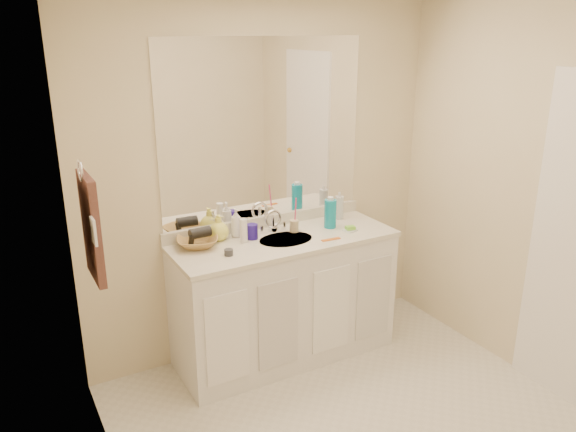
% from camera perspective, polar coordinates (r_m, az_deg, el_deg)
% --- Properties ---
extents(wall_back, '(2.60, 0.02, 2.40)m').
position_cam_1_polar(wall_back, '(3.87, -2.36, 3.45)').
color(wall_back, beige).
rests_on(wall_back, floor).
extents(wall_left, '(0.02, 2.60, 2.40)m').
position_cam_1_polar(wall_left, '(2.30, -16.80, -8.26)').
color(wall_left, beige).
rests_on(wall_left, floor).
extents(wall_right, '(0.02, 2.60, 2.40)m').
position_cam_1_polar(wall_right, '(3.75, 25.46, 1.13)').
color(wall_right, beige).
rests_on(wall_right, floor).
extents(vanity_cabinet, '(1.50, 0.55, 0.85)m').
position_cam_1_polar(vanity_cabinet, '(3.92, -0.36, -8.49)').
color(vanity_cabinet, white).
rests_on(vanity_cabinet, floor).
extents(countertop, '(1.52, 0.57, 0.03)m').
position_cam_1_polar(countertop, '(3.74, -0.38, -2.48)').
color(countertop, silver).
rests_on(countertop, vanity_cabinet).
extents(backsplash, '(1.52, 0.03, 0.08)m').
position_cam_1_polar(backsplash, '(3.94, -2.21, -0.54)').
color(backsplash, silver).
rests_on(backsplash, countertop).
extents(sink_basin, '(0.37, 0.37, 0.02)m').
position_cam_1_polar(sink_basin, '(3.72, -0.23, -2.53)').
color(sink_basin, beige).
rests_on(sink_basin, countertop).
extents(faucet, '(0.02, 0.02, 0.11)m').
position_cam_1_polar(faucet, '(3.85, -1.53, -0.76)').
color(faucet, silver).
rests_on(faucet, countertop).
extents(mirror, '(1.48, 0.01, 1.20)m').
position_cam_1_polar(mirror, '(3.78, -2.39, 8.70)').
color(mirror, white).
rests_on(mirror, wall_back).
extents(blue_mug, '(0.09, 0.09, 0.10)m').
position_cam_1_polar(blue_mug, '(3.71, -3.65, -1.59)').
color(blue_mug, '#25148E').
rests_on(blue_mug, countertop).
extents(tan_cup, '(0.06, 0.06, 0.08)m').
position_cam_1_polar(tan_cup, '(3.84, 0.63, -1.01)').
color(tan_cup, beige).
rests_on(tan_cup, countertop).
extents(toothbrush, '(0.02, 0.04, 0.19)m').
position_cam_1_polar(toothbrush, '(3.81, 0.76, 0.56)').
color(toothbrush, '#E23B78').
rests_on(toothbrush, tan_cup).
extents(mouthwash_bottle, '(0.10, 0.10, 0.20)m').
position_cam_1_polar(mouthwash_bottle, '(3.91, 4.31, 0.24)').
color(mouthwash_bottle, '#0E8FAF').
rests_on(mouthwash_bottle, countertop).
extents(clear_pump_bottle, '(0.07, 0.07, 0.17)m').
position_cam_1_polar(clear_pump_bottle, '(4.10, 5.22, 0.86)').
color(clear_pump_bottle, silver).
rests_on(clear_pump_bottle, countertop).
extents(soap_dish, '(0.10, 0.09, 0.01)m').
position_cam_1_polar(soap_dish, '(3.88, 6.34, -1.45)').
color(soap_dish, white).
rests_on(soap_dish, countertop).
extents(green_soap, '(0.07, 0.06, 0.02)m').
position_cam_1_polar(green_soap, '(3.88, 6.35, -1.19)').
color(green_soap, '#7CD935').
rests_on(green_soap, soap_dish).
extents(orange_comb, '(0.14, 0.04, 0.01)m').
position_cam_1_polar(orange_comb, '(3.71, 4.39, -2.38)').
color(orange_comb, orange).
rests_on(orange_comb, countertop).
extents(dark_jar, '(0.07, 0.07, 0.04)m').
position_cam_1_polar(dark_jar, '(3.47, -6.05, -3.69)').
color(dark_jar, '#34353B').
rests_on(dark_jar, countertop).
extents(extra_white_bottle, '(0.05, 0.05, 0.16)m').
position_cam_1_polar(extra_white_bottle, '(3.65, -4.54, -1.48)').
color(extra_white_bottle, white).
rests_on(extra_white_bottle, countertop).
extents(soap_bottle_white, '(0.09, 0.09, 0.19)m').
position_cam_1_polar(soap_bottle_white, '(3.75, -5.30, -0.69)').
color(soap_bottle_white, white).
rests_on(soap_bottle_white, countertop).
extents(soap_bottle_cream, '(0.09, 0.09, 0.16)m').
position_cam_1_polar(soap_bottle_cream, '(3.73, -6.83, -1.12)').
color(soap_bottle_cream, beige).
rests_on(soap_bottle_cream, countertop).
extents(soap_bottle_yellow, '(0.14, 0.14, 0.17)m').
position_cam_1_polar(soap_bottle_yellow, '(3.70, -7.08, -1.19)').
color(soap_bottle_yellow, '#F5F65F').
rests_on(soap_bottle_yellow, countertop).
extents(wicker_basket, '(0.33, 0.33, 0.06)m').
position_cam_1_polar(wicker_basket, '(3.63, -9.18, -2.59)').
color(wicker_basket, '#A47C42').
rests_on(wicker_basket, countertop).
extents(hair_dryer, '(0.14, 0.08, 0.07)m').
position_cam_1_polar(hair_dryer, '(3.61, -8.93, -1.69)').
color(hair_dryer, black).
rests_on(hair_dryer, wicker_basket).
extents(towel_ring, '(0.01, 0.11, 0.11)m').
position_cam_1_polar(towel_ring, '(2.91, -20.37, 4.36)').
color(towel_ring, silver).
rests_on(towel_ring, wall_left).
extents(hand_towel, '(0.04, 0.32, 0.55)m').
position_cam_1_polar(hand_towel, '(3.00, -19.36, -1.15)').
color(hand_towel, '#3C2420').
rests_on(hand_towel, towel_ring).
extents(switch_plate, '(0.01, 0.08, 0.13)m').
position_cam_1_polar(switch_plate, '(2.79, -19.14, -1.47)').
color(switch_plate, white).
rests_on(switch_plate, wall_left).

